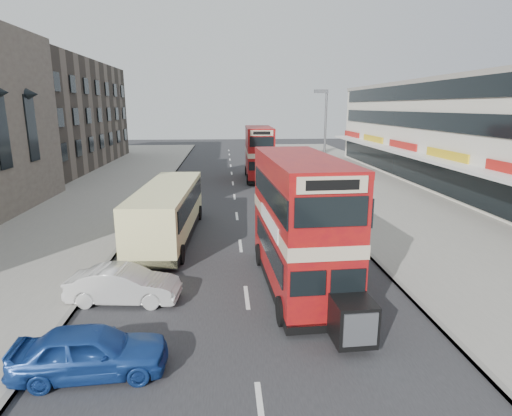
# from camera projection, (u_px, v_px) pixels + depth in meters

# --- Properties ---
(ground) EXTENTS (160.00, 160.00, 0.00)m
(ground) POSITION_uv_depth(u_px,v_px,m) (250.00, 324.00, 13.80)
(ground) COLOR #28282B
(ground) RESTS_ON ground
(road_surface) EXTENTS (12.00, 90.00, 0.01)m
(road_surface) POSITION_uv_depth(u_px,v_px,m) (234.00, 197.00, 33.18)
(road_surface) COLOR #28282B
(road_surface) RESTS_ON ground
(pavement_right) EXTENTS (12.00, 90.00, 0.15)m
(pavement_right) POSITION_uv_depth(u_px,v_px,m) (383.00, 194.00, 34.04)
(pavement_right) COLOR gray
(pavement_right) RESTS_ON ground
(pavement_left) EXTENTS (12.00, 90.00, 0.15)m
(pavement_left) POSITION_uv_depth(u_px,v_px,m) (78.00, 198.00, 32.29)
(pavement_left) COLOR gray
(pavement_left) RESTS_ON ground
(kerb_left) EXTENTS (0.20, 90.00, 0.16)m
(kerb_left) POSITION_uv_depth(u_px,v_px,m) (156.00, 197.00, 32.72)
(kerb_left) COLOR gray
(kerb_left) RESTS_ON ground
(kerb_right) EXTENTS (0.20, 90.00, 0.16)m
(kerb_right) POSITION_uv_depth(u_px,v_px,m) (311.00, 195.00, 33.61)
(kerb_right) COLOR gray
(kerb_right) RESTS_ON ground
(brick_terrace) EXTENTS (14.00, 28.00, 12.00)m
(brick_terrace) POSITION_uv_depth(u_px,v_px,m) (36.00, 115.00, 47.60)
(brick_terrace) COLOR #66594C
(brick_terrace) RESTS_ON ground
(commercial_row) EXTENTS (9.90, 46.20, 9.30)m
(commercial_row) POSITION_uv_depth(u_px,v_px,m) (470.00, 134.00, 35.47)
(commercial_row) COLOR silver
(commercial_row) RESTS_ON ground
(street_lamp) EXTENTS (1.00, 0.20, 8.12)m
(street_lamp) POSITION_uv_depth(u_px,v_px,m) (324.00, 137.00, 30.59)
(street_lamp) COLOR slate
(street_lamp) RESTS_ON ground
(bus_main) EXTENTS (2.88, 9.11, 4.99)m
(bus_main) POSITION_uv_depth(u_px,v_px,m) (300.00, 223.00, 16.05)
(bus_main) COLOR black
(bus_main) RESTS_ON ground
(bus_second) EXTENTS (2.61, 8.90, 4.88)m
(bus_second) POSITION_uv_depth(u_px,v_px,m) (259.00, 153.00, 40.62)
(bus_second) COLOR black
(bus_second) RESTS_ON ground
(coach) EXTENTS (3.08, 10.16, 2.66)m
(coach) POSITION_uv_depth(u_px,v_px,m) (168.00, 210.00, 22.40)
(coach) COLOR black
(coach) RESTS_ON ground
(car_left_near) EXTENTS (4.09, 1.85, 1.36)m
(car_left_near) POSITION_uv_depth(u_px,v_px,m) (91.00, 351.00, 11.09)
(car_left_near) COLOR navy
(car_left_near) RESTS_ON ground
(car_left_front) EXTENTS (4.13, 1.81, 1.32)m
(car_left_front) POSITION_uv_depth(u_px,v_px,m) (124.00, 285.00, 15.25)
(car_left_front) COLOR silver
(car_left_front) RESTS_ON ground
(car_right_a) EXTENTS (4.96, 2.25, 1.41)m
(car_right_a) POSITION_uv_depth(u_px,v_px,m) (303.00, 194.00, 30.92)
(car_right_a) COLOR maroon
(car_right_a) RESTS_ON ground
(car_right_b) EXTENTS (4.53, 2.44, 1.21)m
(car_right_b) POSITION_uv_depth(u_px,v_px,m) (296.00, 190.00, 32.66)
(car_right_b) COLOR #B86C12
(car_right_b) RESTS_ON ground
(car_right_c) EXTENTS (3.84, 1.65, 1.29)m
(car_right_c) POSITION_uv_depth(u_px,v_px,m) (276.00, 164.00, 47.02)
(car_right_c) COLOR #5E92BD
(car_right_c) RESTS_ON ground
(pedestrian_near) EXTENTS (0.83, 0.65, 1.99)m
(pedestrian_near) POSITION_uv_depth(u_px,v_px,m) (344.00, 193.00, 28.94)
(pedestrian_near) COLOR gray
(pedestrian_near) RESTS_ON pavement_right
(pedestrian_far) EXTENTS (1.07, 0.86, 1.70)m
(pedestrian_far) POSITION_uv_depth(u_px,v_px,m) (318.00, 164.00, 44.75)
(pedestrian_far) COLOR gray
(pedestrian_far) RESTS_ON pavement_right
(cyclist) EXTENTS (0.73, 1.60, 2.33)m
(cyclist) POSITION_uv_depth(u_px,v_px,m) (285.00, 193.00, 30.43)
(cyclist) COLOR gray
(cyclist) RESTS_ON ground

